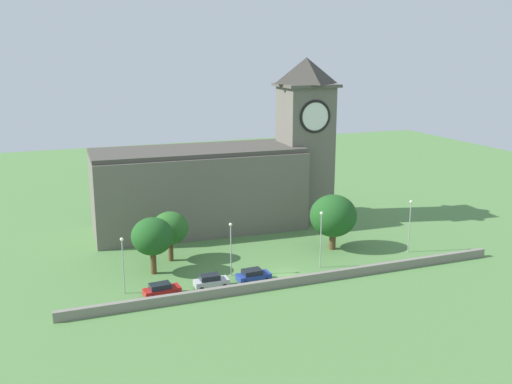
{
  "coord_description": "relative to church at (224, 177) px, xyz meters",
  "views": [
    {
      "loc": [
        -29.54,
        -65.88,
        28.63
      ],
      "look_at": [
        -0.53,
        9.5,
        9.07
      ],
      "focal_mm": 41.3,
      "sensor_mm": 36.0,
      "label": 1
    }
  ],
  "objects": [
    {
      "name": "car_silver",
      "position": [
        -9.75,
        -24.61,
        -7.43
      ],
      "size": [
        4.28,
        2.08,
        1.79
      ],
      "color": "silver",
      "rests_on": "ground"
    },
    {
      "name": "streetlamp_central",
      "position": [
        6.06,
        -23.1,
        -3.18
      ],
      "size": [
        0.44,
        0.44,
        7.84
      ],
      "color": "#9EA0A5",
      "rests_on": "ground"
    },
    {
      "name": "streetlamp_east_mid",
      "position": [
        20.9,
        -22.05,
        -3.23
      ],
      "size": [
        0.44,
        0.44,
        7.75
      ],
      "color": "#9EA0A5",
      "rests_on": "ground"
    },
    {
      "name": "ground_plane",
      "position": [
        0.64,
        -8.96,
        -8.34
      ],
      "size": [
        200.0,
        200.0,
        0.0
      ],
      "primitive_type": "plane",
      "color": "#517F42"
    },
    {
      "name": "car_blue",
      "position": [
        -4.14,
        -24.51,
        -7.5
      ],
      "size": [
        4.34,
        2.39,
        1.64
      ],
      "color": "#233D9E",
      "rests_on": "ground"
    },
    {
      "name": "church",
      "position": [
        0.0,
        0.0,
        0.0
      ],
      "size": [
        40.28,
        14.27,
        27.44
      ],
      "color": "#666056",
      "rests_on": "ground"
    },
    {
      "name": "quay_barrier",
      "position": [
        0.64,
        -27.44,
        -7.75
      ],
      "size": [
        58.09,
        0.7,
        1.17
      ],
      "primitive_type": "cube",
      "color": "gray",
      "rests_on": "ground"
    },
    {
      "name": "car_red",
      "position": [
        -15.98,
        -24.93,
        -7.49
      ],
      "size": [
        4.5,
        2.36,
        1.68
      ],
      "color": "red",
      "rests_on": "ground"
    },
    {
      "name": "tree_riverside_west",
      "position": [
        -15.35,
        -17.21,
        -3.24
      ],
      "size": [
        5.46,
        5.46,
        7.59
      ],
      "color": "brown",
      "rests_on": "ground"
    },
    {
      "name": "tree_churchyard",
      "position": [
        11.22,
        -16.95,
        -3.25
      ],
      "size": [
        6.85,
        6.85,
        8.2
      ],
      "color": "brown",
      "rests_on": "ground"
    },
    {
      "name": "tree_riverside_east",
      "position": [
        -12.12,
        -13.22,
        -3.61
      ],
      "size": [
        5.02,
        5.02,
        7.03
      ],
      "color": "brown",
      "rests_on": "ground"
    },
    {
      "name": "streetlamp_west_end",
      "position": [
        -19.95,
        -22.41,
        -3.62
      ],
      "size": [
        0.44,
        0.44,
        7.08
      ],
      "color": "#9EA0A5",
      "rests_on": "ground"
    },
    {
      "name": "streetlamp_west_mid",
      "position": [
        -6.09,
        -21.52,
        -3.58
      ],
      "size": [
        0.44,
        0.44,
        7.15
      ],
      "color": "#9EA0A5",
      "rests_on": "ground"
    }
  ]
}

